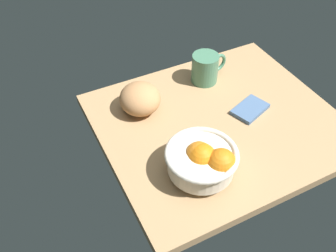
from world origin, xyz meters
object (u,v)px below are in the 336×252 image
(fruit_bowl, at_px, (204,160))
(mug, at_px, (206,68))
(napkin_folded, at_px, (250,109))
(bread_loaf, at_px, (140,99))

(fruit_bowl, height_order, mug, fruit_bowl)
(fruit_bowl, relative_size, napkin_folded, 1.68)
(fruit_bowl, xyz_separation_m, bread_loaf, (-0.04, 0.30, -0.01))
(fruit_bowl, bearing_deg, napkin_folded, 29.29)
(fruit_bowl, bearing_deg, bread_loaf, 98.35)
(fruit_bowl, distance_m, napkin_folded, 0.30)
(napkin_folded, bearing_deg, bread_loaf, 152.29)
(bread_loaf, bearing_deg, fruit_bowl, -81.65)
(bread_loaf, relative_size, mug, 0.99)
(napkin_folded, xyz_separation_m, mug, (-0.05, 0.20, 0.04))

